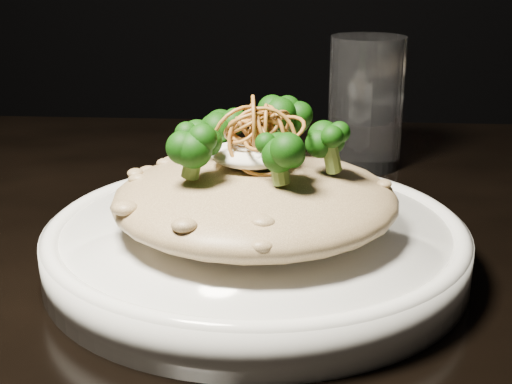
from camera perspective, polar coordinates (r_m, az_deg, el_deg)
table at (r=0.58m, az=9.39°, el=-11.86°), size 1.10×0.80×0.75m
plate at (r=0.50m, az=-0.00°, el=-4.33°), size 0.29×0.29×0.03m
risotto at (r=0.48m, az=-0.08°, el=-0.52°), size 0.19×0.19×0.04m
broccoli at (r=0.47m, az=0.04°, el=4.46°), size 0.12×0.12×0.04m
cheese at (r=0.48m, az=-0.30°, el=3.11°), size 0.06×0.06×0.02m
shallots at (r=0.47m, az=0.04°, el=5.65°), size 0.05×0.05×0.03m
drinking_glass at (r=0.72m, az=8.76°, el=7.07°), size 0.09×0.09×0.13m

